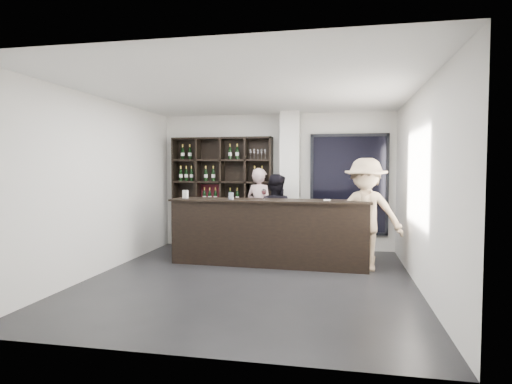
% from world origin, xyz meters
% --- Properties ---
extents(floor, '(5.00, 5.50, 0.01)m').
position_xyz_m(floor, '(0.00, 0.00, -0.01)').
color(floor, black).
rests_on(floor, ground).
extents(wine_shelf, '(2.20, 0.35, 2.40)m').
position_xyz_m(wine_shelf, '(-1.15, 2.57, 1.20)').
color(wine_shelf, black).
rests_on(wine_shelf, floor).
extents(structural_column, '(0.40, 0.40, 2.90)m').
position_xyz_m(structural_column, '(0.35, 2.47, 1.45)').
color(structural_column, silver).
rests_on(structural_column, floor).
extents(glass_panel, '(1.60, 0.08, 2.10)m').
position_xyz_m(glass_panel, '(1.55, 2.69, 1.40)').
color(glass_panel, black).
rests_on(glass_panel, floor).
extents(tasting_counter, '(3.56, 0.73, 1.18)m').
position_xyz_m(tasting_counter, '(0.13, 1.10, 0.59)').
color(tasting_counter, black).
rests_on(tasting_counter, floor).
extents(taster_pink, '(0.75, 0.64, 1.74)m').
position_xyz_m(taster_pink, '(-0.29, 2.40, 0.87)').
color(taster_pink, beige).
rests_on(taster_pink, floor).
extents(taster_black, '(0.91, 0.79, 1.62)m').
position_xyz_m(taster_black, '(0.12, 1.85, 0.81)').
color(taster_black, black).
rests_on(taster_black, floor).
extents(customer, '(1.32, 0.87, 1.91)m').
position_xyz_m(customer, '(1.80, 1.05, 0.95)').
color(customer, tan).
rests_on(customer, floor).
extents(wine_glass, '(0.12, 0.12, 0.21)m').
position_xyz_m(wine_glass, '(0.03, 1.13, 1.28)').
color(wine_glass, white).
rests_on(wine_glass, tasting_counter).
extents(spit_cup, '(0.10, 0.10, 0.12)m').
position_xyz_m(spit_cup, '(-0.56, 1.06, 1.24)').
color(spit_cup, silver).
rests_on(spit_cup, tasting_counter).
extents(napkin_stack, '(0.13, 0.13, 0.02)m').
position_xyz_m(napkin_stack, '(1.15, 1.08, 1.18)').
color(napkin_stack, white).
rests_on(napkin_stack, tasting_counter).
extents(card_stand, '(0.11, 0.08, 0.15)m').
position_xyz_m(card_stand, '(-1.46, 1.12, 1.25)').
color(card_stand, white).
rests_on(card_stand, tasting_counter).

